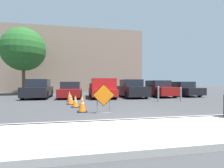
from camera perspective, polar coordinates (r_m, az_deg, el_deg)
ground_plane at (r=15.59m, az=-2.39°, el=-4.29°), size 96.00×96.00×0.00m
sidewalk_strip at (r=4.93m, az=19.42°, el=-14.13°), size 29.79×2.50×0.14m
curb_lip at (r=6.00m, az=13.16°, el=-11.44°), size 29.79×0.20×0.14m
road_closed_sign at (r=7.42m, az=-2.75°, el=-4.55°), size 0.95×0.20×1.25m
traffic_cone_nearest at (r=7.89m, az=-9.72°, el=-6.25°), size 0.44×0.44×0.78m
traffic_cone_second at (r=9.45m, az=-11.85°, el=-5.55°), size 0.43×0.43×0.65m
traffic_cone_third at (r=10.80m, az=-13.34°, el=-4.77°), size 0.49×0.49×0.65m
traffic_cone_fourth at (r=12.38m, az=-13.76°, el=-3.89°), size 0.39×0.39×0.74m
parked_car_nearest at (r=15.77m, az=-22.92°, el=-1.64°), size 1.93×4.08×1.58m
parked_car_second at (r=15.22m, az=-13.34°, el=-2.05°), size 1.97×4.13×1.36m
pickup_truck at (r=14.90m, az=-3.26°, el=-1.66°), size 2.16×5.06×1.63m
parked_car_third at (r=15.61m, az=6.32°, el=-1.65°), size 1.88×4.46×1.57m
parked_car_fourth at (r=16.68m, az=14.87°, el=-1.60°), size 2.12×4.26×1.49m
parked_car_fifth at (r=18.19m, az=22.00°, el=-1.62°), size 2.11×4.14×1.38m
bollard_nearest at (r=12.31m, az=14.89°, el=-3.01°), size 0.12×0.12×1.05m
bollard_second at (r=13.16m, az=21.56°, el=-2.97°), size 0.12×0.12×0.98m
building_facade_backdrop at (r=26.08m, az=-12.47°, el=7.11°), size 19.11×5.00×8.60m
street_tree_behind_lot at (r=21.06m, az=-26.94°, el=10.02°), size 4.54×4.54×7.08m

